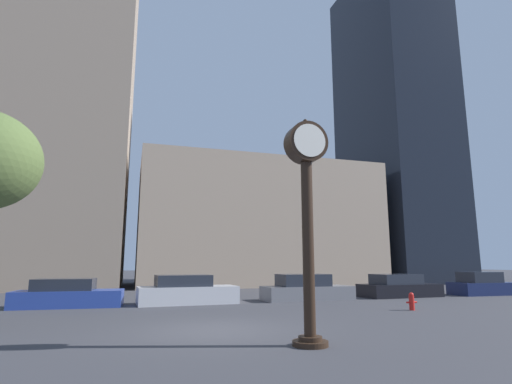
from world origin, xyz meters
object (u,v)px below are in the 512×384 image
(car_blue, at_px, (68,295))
(fire_hydrant_near, at_px, (412,301))
(street_clock, at_px, (307,199))
(car_navy, at_px, (482,285))
(car_black, at_px, (399,287))
(car_silver, at_px, (187,292))
(car_grey, at_px, (306,289))

(car_blue, xyz_separation_m, fire_hydrant_near, (13.63, -5.37, -0.15))
(street_clock, height_order, car_navy, street_clock)
(car_black, bearing_deg, car_blue, 178.16)
(car_navy, relative_size, fire_hydrant_near, 5.55)
(street_clock, relative_size, car_silver, 1.17)
(street_clock, relative_size, car_black, 1.18)
(car_silver, height_order, car_grey, car_silver)
(car_grey, bearing_deg, car_blue, 178.25)
(car_blue, relative_size, car_navy, 1.17)
(car_blue, distance_m, car_silver, 5.15)
(street_clock, bearing_deg, car_blue, 121.93)
(car_grey, bearing_deg, car_silver, 179.16)
(fire_hydrant_near, bearing_deg, car_black, 57.69)
(car_grey, relative_size, car_navy, 1.22)
(car_grey, height_order, fire_hydrant_near, car_grey)
(car_blue, relative_size, car_grey, 0.96)
(street_clock, height_order, car_grey, street_clock)
(fire_hydrant_near, bearing_deg, car_navy, 30.27)
(car_blue, bearing_deg, car_black, 4.34)
(car_black, height_order, car_navy, car_navy)
(street_clock, xyz_separation_m, car_black, (10.57, 11.02, -2.90))
(car_blue, xyz_separation_m, car_grey, (11.35, 0.02, 0.04))
(car_black, relative_size, fire_hydrant_near, 6.67)
(car_blue, xyz_separation_m, car_black, (17.23, 0.33, 0.02))
(street_clock, xyz_separation_m, car_grey, (4.69, 10.70, -2.88))
(car_black, relative_size, car_navy, 1.20)
(car_blue, height_order, fire_hydrant_near, car_blue)
(street_clock, relative_size, fire_hydrant_near, 7.84)
(car_silver, relative_size, car_grey, 0.99)
(car_silver, distance_m, fire_hydrant_near, 9.99)
(car_silver, xyz_separation_m, car_navy, (17.82, 0.18, 0.00))
(car_grey, distance_m, car_black, 5.89)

